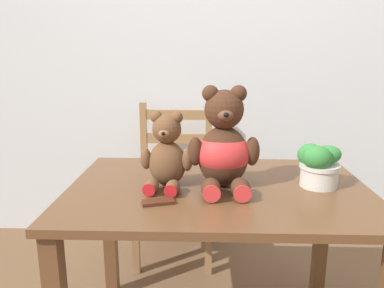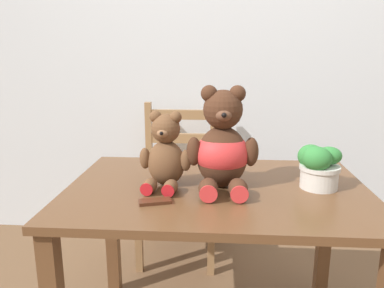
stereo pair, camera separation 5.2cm
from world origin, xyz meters
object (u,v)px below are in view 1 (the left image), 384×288
(wooden_chair_behind, at_px, (175,184))
(teddy_bear_right, at_px, (224,148))
(potted_plant, at_px, (318,164))
(teddy_bear_left, at_px, (167,155))
(chocolate_bar, at_px, (158,202))

(wooden_chair_behind, distance_m, teddy_bear_right, 0.94)
(wooden_chair_behind, distance_m, potted_plant, 1.06)
(teddy_bear_left, bearing_deg, wooden_chair_behind, -80.74)
(teddy_bear_left, xyz_separation_m, chocolate_bar, (-0.01, -0.18, -0.12))
(potted_plant, distance_m, chocolate_bar, 0.64)
(potted_plant, bearing_deg, wooden_chair_behind, 128.53)
(wooden_chair_behind, height_order, chocolate_bar, wooden_chair_behind)
(teddy_bear_right, bearing_deg, teddy_bear_left, -1.86)
(wooden_chair_behind, relative_size, chocolate_bar, 8.45)
(teddy_bear_left, distance_m, teddy_bear_right, 0.22)
(teddy_bear_left, bearing_deg, potted_plant, -171.52)
(potted_plant, bearing_deg, teddy_bear_left, -178.29)
(chocolate_bar, bearing_deg, wooden_chair_behind, 91.25)
(wooden_chair_behind, height_order, potted_plant, wooden_chair_behind)
(teddy_bear_right, relative_size, potted_plant, 2.29)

